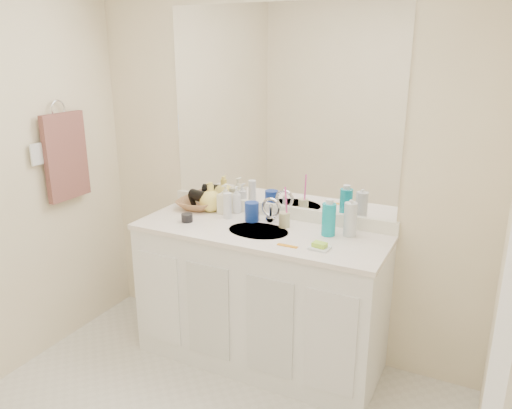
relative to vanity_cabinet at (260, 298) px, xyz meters
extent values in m
cube|color=#FBEBC4|center=(0.00, 0.28, 0.77)|extent=(2.60, 0.02, 2.40)
cube|color=#FBEBC4|center=(1.30, -1.02, 0.77)|extent=(0.02, 2.60, 2.40)
cube|color=white|center=(0.00, 0.00, 0.00)|extent=(1.50, 0.55, 0.85)
cube|color=white|center=(0.00, 0.00, 0.44)|extent=(1.52, 0.57, 0.03)
cube|color=white|center=(0.00, 0.26, 0.50)|extent=(1.52, 0.03, 0.08)
cylinder|color=beige|center=(0.00, -0.02, 0.44)|extent=(0.37, 0.37, 0.02)
cylinder|color=silver|center=(0.00, 0.16, 0.51)|extent=(0.02, 0.02, 0.11)
cube|color=white|center=(0.00, 0.27, 1.14)|extent=(1.48, 0.01, 1.20)
cylinder|color=navy|center=(-0.11, 0.12, 0.52)|extent=(0.10, 0.10, 0.12)
cylinder|color=tan|center=(0.11, 0.11, 0.50)|extent=(0.09, 0.09, 0.09)
cylinder|color=#FF43AF|center=(0.12, 0.11, 0.60)|extent=(0.02, 0.04, 0.21)
cylinder|color=#0E9CAE|center=(0.39, 0.09, 0.55)|extent=(0.08, 0.08, 0.19)
cylinder|color=silver|center=(0.50, 0.14, 0.55)|extent=(0.08, 0.08, 0.20)
cube|color=white|center=(0.42, -0.13, 0.46)|extent=(0.11, 0.09, 0.01)
cube|color=#ACEA39|center=(0.42, -0.13, 0.48)|extent=(0.08, 0.06, 0.03)
cube|color=orange|center=(0.25, -0.17, 0.46)|extent=(0.12, 0.03, 0.00)
cylinder|color=black|center=(-0.47, -0.07, 0.48)|extent=(0.08, 0.08, 0.05)
cylinder|color=white|center=(-0.27, 0.09, 0.54)|extent=(0.05, 0.05, 0.17)
imported|color=white|center=(-0.28, 0.22, 0.54)|extent=(0.08, 0.08, 0.17)
imported|color=#EDE6C1|center=(-0.33, 0.18, 0.55)|extent=(0.09, 0.09, 0.19)
imported|color=#F8DF60|center=(-0.45, 0.18, 0.55)|extent=(0.17, 0.17, 0.19)
imported|color=#94623B|center=(-0.55, 0.18, 0.49)|extent=(0.29, 0.29, 0.06)
cylinder|color=black|center=(-0.53, 0.18, 0.54)|extent=(0.16, 0.11, 0.07)
torus|color=silver|center=(-1.27, -0.25, 1.12)|extent=(0.01, 0.11, 0.11)
cube|color=brown|center=(-1.25, -0.25, 0.82)|extent=(0.04, 0.32, 0.55)
cube|color=white|center=(-1.27, -0.45, 0.88)|extent=(0.01, 0.08, 0.13)
camera|label=1|loc=(1.22, -2.49, 1.49)|focal=35.00mm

